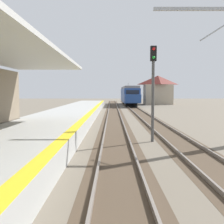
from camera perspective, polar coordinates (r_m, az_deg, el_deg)
name	(u,v)px	position (r m, az deg, el deg)	size (l,w,h in m)	color
station_platform	(44,129)	(16.44, -14.74, -3.70)	(5.00, 80.00, 0.91)	#A8A8A3
track_pair_nearest_platform	(115,127)	(19.92, 0.64, -3.32)	(2.34, 120.00, 0.16)	#4C3D2D
track_pair_middle	(159,127)	(20.25, 10.32, -3.26)	(2.34, 120.00, 0.16)	#4C3D2D
approaching_train	(129,95)	(54.41, 3.81, 3.82)	(2.93, 19.60, 4.76)	navy
rail_signal_post	(153,84)	(14.27, 9.01, 6.23)	(0.32, 0.34, 5.20)	#4C4C4C
distant_trackside_house	(158,89)	(58.89, 10.04, 4.94)	(6.60, 5.28, 6.40)	tan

